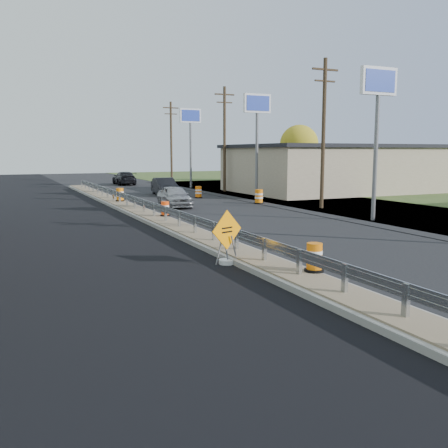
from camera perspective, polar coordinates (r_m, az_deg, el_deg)
name	(u,v)px	position (r m, az deg, el deg)	size (l,w,h in m)	color
ground	(214,246)	(19.43, -1.16, -2.50)	(140.00, 140.00, 0.00)	black
milled_overlay	(64,220)	(27.93, -17.85, 0.41)	(7.20, 120.00, 0.01)	black
median	(154,218)	(26.85, -7.99, 0.65)	(1.60, 55.00, 0.23)	gray
guardrail	(149,205)	(27.73, -8.61, 2.16)	(0.10, 46.15, 0.72)	silver
retail_building_near	(336,168)	(47.19, 12.73, 6.27)	(18.50, 12.50, 4.27)	tan
pylon_sign_south	(378,96)	(27.51, 17.20, 13.84)	(2.20, 0.30, 7.90)	slate
pylon_sign_mid	(257,113)	(38.20, 3.81, 12.51)	(2.20, 0.30, 7.90)	slate
pylon_sign_north	(190,123)	(50.92, -3.86, 11.44)	(2.20, 0.30, 7.90)	slate
utility_pole_smid	(323,131)	(32.70, 11.30, 10.39)	(1.90, 0.26, 9.40)	#473523
utility_pole_nmid	(225,137)	(45.72, 0.06, 9.89)	(1.90, 0.26, 9.40)	#473523
utility_pole_north	(171,141)	(59.67, -6.05, 9.46)	(1.90, 0.26, 9.40)	#473523
tree_far_yellow	(299,144)	(61.51, 8.57, 9.01)	(4.62, 4.62, 6.86)	#473523
caution_sign	(227,251)	(16.18, 0.33, -3.05)	(1.22, 0.54, 1.78)	white
barrel_median_near	(314,258)	(14.48, 10.28, -3.83)	(0.56, 0.56, 0.82)	black
barrel_median_mid	(165,209)	(26.75, -6.75, 1.71)	(0.53, 0.53, 0.78)	black
barrel_median_far	(120,195)	(35.36, -11.80, 3.27)	(0.62, 0.62, 0.90)	black
barrel_shoulder_near	(259,197)	(35.17, 4.00, 3.10)	(0.68, 0.68, 1.00)	black
barrel_shoulder_mid	(198,192)	(39.61, -2.94, 3.63)	(0.62, 0.62, 0.92)	black
barrel_shoulder_far	(165,183)	(53.77, -6.79, 4.73)	(0.53, 0.53, 0.78)	black
car_silver	(175,196)	(33.24, -5.67, 3.17)	(1.66, 4.13, 1.41)	#A3A3A7
car_dark_mid	(165,186)	(42.41, -6.80, 4.28)	(1.54, 4.43, 1.46)	black
car_dark_far	(124,178)	(56.73, -11.33, 5.16)	(2.03, 4.99, 1.45)	black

